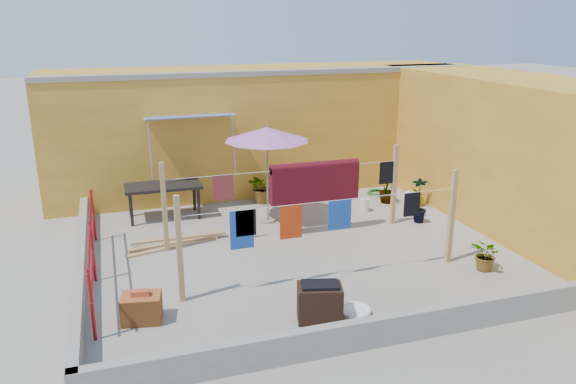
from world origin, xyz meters
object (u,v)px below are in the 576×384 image
at_px(white_basin, 355,311).
at_px(water_jug_b, 408,197).
at_px(patio_umbrella, 267,135).
at_px(green_hose, 378,193).
at_px(outdoor_table, 163,188).
at_px(brazier, 320,302).
at_px(brick_stack, 142,308).
at_px(plant_back_a, 262,187).
at_px(water_jug_a, 364,205).

distance_m(white_basin, water_jug_b, 5.90).
height_order(patio_umbrella, green_hose, patio_umbrella).
bearing_deg(patio_umbrella, outdoor_table, 155.30).
bearing_deg(water_jug_b, brazier, -131.91).
distance_m(brick_stack, green_hose, 7.96).
height_order(outdoor_table, brick_stack, outdoor_table).
xyz_separation_m(white_basin, green_hose, (3.20, 5.57, -0.01)).
height_order(brick_stack, green_hose, brick_stack).
xyz_separation_m(green_hose, plant_back_a, (-3.07, 0.30, 0.37)).
height_order(patio_umbrella, plant_back_a, patio_umbrella).
xyz_separation_m(water_jug_a, green_hose, (0.94, 1.14, -0.12)).
bearing_deg(brick_stack, white_basin, -14.16).
distance_m(water_jug_b, plant_back_a, 3.68).
bearing_deg(water_jug_b, water_jug_a, -169.51).
height_order(patio_umbrella, outdoor_table, patio_umbrella).
xyz_separation_m(brick_stack, plant_back_a, (3.30, 5.07, 0.18)).
distance_m(water_jug_a, water_jug_b, 1.35).
xyz_separation_m(brazier, plant_back_a, (0.72, 5.85, 0.11)).
relative_size(water_jug_a, green_hose, 0.63).
xyz_separation_m(patio_umbrella, brazier, (-0.45, -4.42, -1.72)).
relative_size(outdoor_table, green_hose, 3.02).
bearing_deg(water_jug_a, patio_umbrella, 179.89).
bearing_deg(water_jug_a, white_basin, -117.08).
relative_size(brick_stack, water_jug_a, 1.85).
distance_m(patio_umbrella, water_jug_b, 4.18).
distance_m(brick_stack, white_basin, 3.28).
distance_m(patio_umbrella, plant_back_a, 2.17).
xyz_separation_m(outdoor_table, white_basin, (2.33, -5.44, -0.67)).
height_order(brick_stack, white_basin, brick_stack).
bearing_deg(water_jug_a, brick_stack, -146.28).
xyz_separation_m(brazier, water_jug_b, (4.18, 4.66, -0.15)).
bearing_deg(white_basin, outdoor_table, 113.19).
relative_size(patio_umbrella, water_jug_a, 6.62).
bearing_deg(water_jug_b, plant_back_a, 161.02).
bearing_deg(brick_stack, outdoor_table, 79.72).
relative_size(outdoor_table, plant_back_a, 2.11).
relative_size(patio_umbrella, brick_stack, 3.57).
distance_m(water_jug_a, plant_back_a, 2.59).
height_order(outdoor_table, white_basin, outdoor_table).
relative_size(outdoor_table, brick_stack, 2.60).
relative_size(green_hose, plant_back_a, 0.70).
relative_size(brick_stack, white_basin, 1.29).
xyz_separation_m(water_jug_a, water_jug_b, (1.33, 0.25, -0.01)).
height_order(water_jug_b, green_hose, water_jug_b).
bearing_deg(plant_back_a, patio_umbrella, -100.51).
relative_size(outdoor_table, white_basin, 3.35).
height_order(brazier, plant_back_a, plant_back_a).
xyz_separation_m(patio_umbrella, green_hose, (3.34, 1.14, -1.97)).
bearing_deg(patio_umbrella, water_jug_b, 3.70).
relative_size(brazier, white_basin, 1.50).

